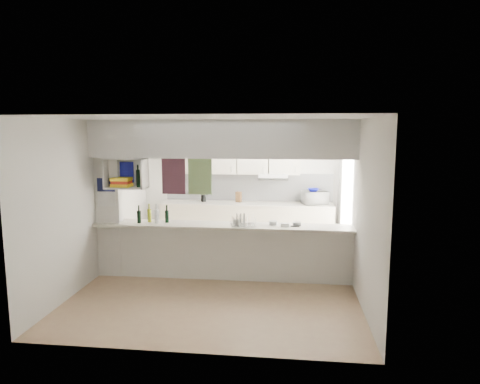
# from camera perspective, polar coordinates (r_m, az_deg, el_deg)

# --- Properties ---
(floor) EXTENTS (4.80, 4.80, 0.00)m
(floor) POSITION_cam_1_polar(r_m,az_deg,el_deg) (7.23, -2.37, -11.46)
(floor) COLOR #A17A5D
(floor) RESTS_ON ground
(ceiling) EXTENTS (4.80, 4.80, 0.00)m
(ceiling) POSITION_cam_1_polar(r_m,az_deg,el_deg) (6.81, -2.51, 9.62)
(ceiling) COLOR white
(ceiling) RESTS_ON wall_back
(wall_back) EXTENTS (4.20, 0.00, 4.20)m
(wall_back) POSITION_cam_1_polar(r_m,az_deg,el_deg) (9.25, -0.12, 1.20)
(wall_back) COLOR silver
(wall_back) RESTS_ON floor
(wall_left) EXTENTS (0.00, 4.80, 4.80)m
(wall_left) POSITION_cam_1_polar(r_m,az_deg,el_deg) (7.52, -18.46, -0.88)
(wall_left) COLOR silver
(wall_left) RESTS_ON floor
(wall_right) EXTENTS (0.00, 4.80, 4.80)m
(wall_right) POSITION_cam_1_polar(r_m,az_deg,el_deg) (6.89, 15.08, -1.53)
(wall_right) COLOR silver
(wall_right) RESTS_ON floor
(servery_partition) EXTENTS (4.20, 0.50, 2.60)m
(servery_partition) POSITION_cam_1_polar(r_m,az_deg,el_deg) (6.88, -3.88, 1.74)
(servery_partition) COLOR silver
(servery_partition) RESTS_ON floor
(cubby_shelf) EXTENTS (0.65, 0.35, 0.50)m
(cubby_shelf) POSITION_cam_1_polar(r_m,az_deg,el_deg) (7.20, -14.97, 2.18)
(cubby_shelf) COLOR white
(cubby_shelf) RESTS_ON bulkhead
(kitchen_run) EXTENTS (3.60, 0.63, 2.24)m
(kitchen_run) POSITION_cam_1_polar(r_m,az_deg,el_deg) (9.05, 0.70, -2.00)
(kitchen_run) COLOR beige
(kitchen_run) RESTS_ON floor
(microwave) EXTENTS (0.57, 0.47, 0.28)m
(microwave) POSITION_cam_1_polar(r_m,az_deg,el_deg) (8.92, 9.97, -0.76)
(microwave) COLOR white
(microwave) RESTS_ON bench_top
(bowl) EXTENTS (0.24, 0.24, 0.06)m
(bowl) POSITION_cam_1_polar(r_m,az_deg,el_deg) (8.85, 9.75, 0.28)
(bowl) COLOR #0C0F84
(bowl) RESTS_ON microwave
(dish_rack) EXTENTS (0.44, 0.37, 0.21)m
(dish_rack) POSITION_cam_1_polar(r_m,az_deg,el_deg) (6.86, 0.38, -3.81)
(dish_rack) COLOR silver
(dish_rack) RESTS_ON breakfast_bar
(cup) EXTENTS (0.15, 0.15, 0.09)m
(cup) POSITION_cam_1_polar(r_m,az_deg,el_deg) (6.86, -0.50, -4.02)
(cup) COLOR white
(cup) RESTS_ON dish_rack
(wine_bottles) EXTENTS (0.51, 0.14, 0.32)m
(wine_bottles) POSITION_cam_1_polar(r_m,az_deg,el_deg) (7.21, -11.52, -3.13)
(wine_bottles) COLOR black
(wine_bottles) RESTS_ON breakfast_bar
(plastic_tubs) EXTENTS (0.51, 0.21, 0.07)m
(plastic_tubs) POSITION_cam_1_polar(r_m,az_deg,el_deg) (6.90, 5.79, -4.24)
(plastic_tubs) COLOR silver
(plastic_tubs) RESTS_ON breakfast_bar
(utensil_jar) EXTENTS (0.11, 0.11, 0.15)m
(utensil_jar) POSITION_cam_1_polar(r_m,az_deg,el_deg) (9.17, -4.89, -0.81)
(utensil_jar) COLOR black
(utensil_jar) RESTS_ON bench_top
(knife_block) EXTENTS (0.14, 0.12, 0.22)m
(knife_block) POSITION_cam_1_polar(r_m,az_deg,el_deg) (9.07, -0.19, -0.66)
(knife_block) COLOR brown
(knife_block) RESTS_ON bench_top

